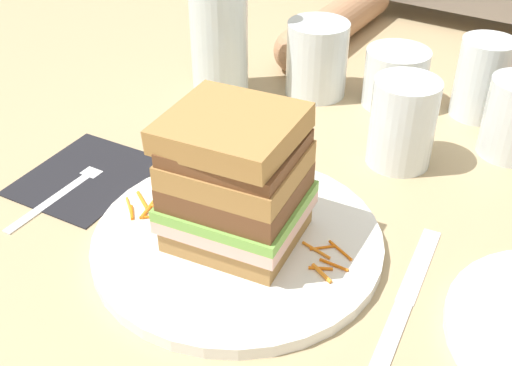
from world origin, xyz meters
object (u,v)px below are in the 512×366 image
napkin_dark (86,176)px  fork (71,184)px  main_plate (239,240)px  water_bottle (218,10)px  knife (404,304)px  sandwich (237,180)px  juice_glass (402,127)px  empty_tumbler_3 (396,78)px  empty_tumbler_0 (317,59)px  empty_tumbler_2 (483,78)px

napkin_dark → fork: 0.02m
main_plate → water_bottle: bearing=127.9°
knife → water_bottle: bearing=145.9°
sandwich → water_bottle: water_bottle is taller
main_plate → fork: (-0.20, -0.02, -0.00)m
fork → juice_glass: size_ratio=1.70×
knife → empty_tumbler_3: empty_tumbler_3 is taller
empty_tumbler_0 → empty_tumbler_3: (0.10, 0.03, -0.01)m
fork → water_bottle: 0.29m
knife → empty_tumbler_2: size_ratio=2.04×
knife → empty_tumbler_2: (-0.05, 0.36, 0.05)m
napkin_dark → knife: same height
main_plate → empty_tumbler_2: 0.39m
sandwich → napkin_dark: bearing=178.5°
main_plate → knife: size_ratio=1.33×
sandwich → knife: size_ratio=0.64×
fork → empty_tumbler_0: empty_tumbler_0 is taller
sandwich → water_bottle: 0.31m
empty_tumbler_3 → knife: bearing=-66.1°
fork → empty_tumbler_3: 0.41m
fork → juice_glass: (0.27, 0.23, 0.04)m
main_plate → napkin_dark: main_plate is taller
empty_tumbler_0 → empty_tumbler_3: size_ratio=1.21×
juice_glass → empty_tumbler_0: size_ratio=1.02×
juice_glass → empty_tumbler_3: size_ratio=1.23×
empty_tumbler_0 → empty_tumbler_3: 0.10m
napkin_dark → juice_glass: size_ratio=1.41×
juice_glass → empty_tumbler_2: (0.04, 0.15, 0.01)m
juice_glass → fork: bearing=-139.5°
empty_tumbler_0 → empty_tumbler_2: size_ratio=0.98×
knife → empty_tumbler_3: (-0.15, 0.33, 0.03)m
main_plate → empty_tumbler_2: (0.11, 0.37, 0.04)m
knife → fork: bearing=-175.7°
napkin_dark → empty_tumbler_0: bearing=69.5°
sandwich → empty_tumbler_2: bearing=73.0°
napkin_dark → empty_tumbler_0: 0.33m
napkin_dark → empty_tumbler_3: 0.40m
main_plate → napkin_dark: 0.20m
napkin_dark → knife: 0.36m
empty_tumbler_3 → empty_tumbler_0: bearing=-165.4°
knife → water_bottle: (-0.35, 0.24, 0.11)m
water_bottle → empty_tumbler_0: 0.14m
knife → sandwich: bearing=-176.5°
sandwich → juice_glass: (0.07, 0.21, -0.03)m
empty_tumbler_2 → knife: bearing=-82.5°
sandwich → fork: 0.21m
juice_glass → empty_tumbler_2: same height
fork → empty_tumbler_0: size_ratio=1.73×
juice_glass → napkin_dark: bearing=-142.4°
napkin_dark → water_bottle: water_bottle is taller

